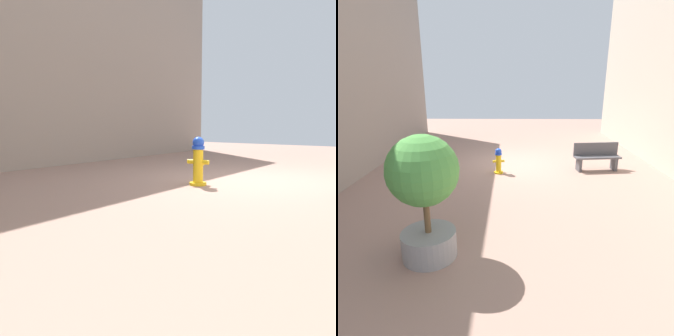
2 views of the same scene
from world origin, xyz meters
TOP-DOWN VIEW (x-y plane):
  - ground_plane at (0.00, 0.00)m, footprint 23.40×23.40m
  - fire_hydrant at (0.59, 1.09)m, footprint 0.41×0.38m
  - bench_near at (-2.81, 0.66)m, footprint 1.62×0.61m
  - planter_tree at (1.66, 5.89)m, footprint 1.23×1.23m

SIDE VIEW (x-z plane):
  - ground_plane at x=0.00m, z-range 0.00..0.00m
  - fire_hydrant at x=0.59m, z-range 0.00..0.87m
  - bench_near at x=-2.81m, z-range 0.02..0.97m
  - planter_tree at x=1.66m, z-range 0.23..2.51m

